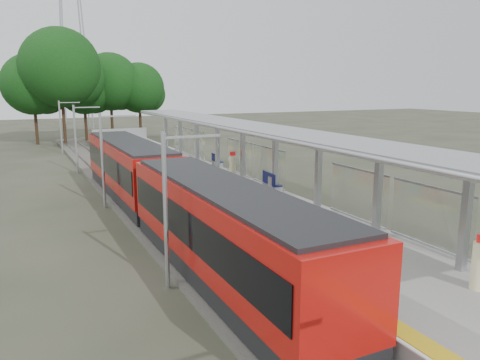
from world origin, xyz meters
The scene contains 15 objects.
ground centered at (0.00, 0.00, 0.00)m, with size 200.00×200.00×0.00m, color #474438.
trackbed centered at (-4.50, 20.00, 0.12)m, with size 3.00×70.00×0.24m, color #59544C.
platform centered at (0.00, 20.00, 0.50)m, with size 6.00×50.00×1.00m, color gray.
tactile_strip centered at (-2.55, 20.00, 1.01)m, with size 0.60×50.00×0.02m, color gold.
end_fence centered at (0.00, 44.95, 1.60)m, with size 6.00×0.10×1.20m, color #9EA0A5.
train centered at (-4.50, 13.28, 2.05)m, with size 2.74×27.60×3.62m.
canopy centered at (1.61, 16.19, 4.20)m, with size 3.27×38.00×3.66m.
pylon centered at (-1.00, 73.00, 19.00)m, with size 8.00×4.00×38.00m, color #9EA0A5, non-canonical shape.
tree_cluster centered at (-2.63, 53.12, 7.64)m, with size 20.02×13.09×13.44m.
catenary_masts centered at (-6.22, 19.00, 2.91)m, with size 2.08×48.16×5.40m.
bench_mid centered at (1.99, 14.46, 1.61)m, with size 0.71×1.75×1.16m.
bench_far centered at (2.62, 23.64, 1.51)m, with size 0.49×1.42×0.96m.
info_pillar_near centered at (1.18, 0.81, 1.74)m, with size 0.38×0.38×1.70m.
info_pillar_far centered at (1.57, 18.57, 1.79)m, with size 0.41×0.41×1.83m.
litter_bin centered at (1.92, 14.16, 1.49)m, with size 0.48×0.48×0.98m, color #9EA0A5.
Camera 1 is at (-10.66, -7.71, 6.86)m, focal length 35.00 mm.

